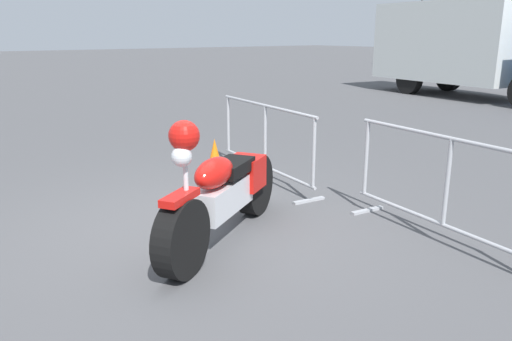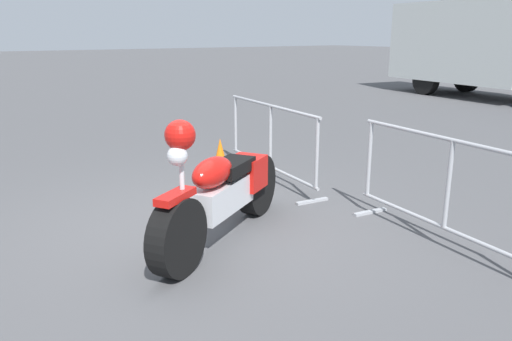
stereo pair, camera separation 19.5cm
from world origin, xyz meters
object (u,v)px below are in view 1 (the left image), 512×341
box_truck (477,45)px  crowd_barrier_far (446,190)px  crowd_barrier_near (265,142)px  traffic_cone (215,160)px  parked_car_black (464,59)px  motorcycle (223,192)px  street_lamp (422,3)px

box_truck → crowd_barrier_far: bearing=-52.8°
crowd_barrier_near → traffic_cone: size_ratio=3.95×
parked_car_black → traffic_cone: parked_car_black is taller
parked_car_black → box_truck: bearing=-145.0°
crowd_barrier_far → traffic_cone: bearing=-170.4°
crowd_barrier_near → motorcycle: bearing=-49.6°
motorcycle → traffic_cone: 2.13m
crowd_barrier_far → box_truck: box_truck is taller
motorcycle → crowd_barrier_near: motorcycle is taller
box_truck → street_lamp: size_ratio=1.40×
motorcycle → parked_car_black: size_ratio=0.50×
motorcycle → parked_car_black: bearing=174.5°
crowd_barrier_near → crowd_barrier_far: same height
traffic_cone → street_lamp: 26.00m
motorcycle → traffic_cone: bearing=-151.6°
crowd_barrier_far → parked_car_black: parked_car_black is taller
motorcycle → crowd_barrier_far: bearing=108.7°
box_truck → traffic_cone: box_truck is taller
motorcycle → box_truck: (-4.64, 12.67, 1.13)m
motorcycle → traffic_cone: (-1.82, 1.08, -0.21)m
motorcycle → street_lamp: size_ratio=0.37×
crowd_barrier_far → traffic_cone: crowd_barrier_far is taller
parked_car_black → motorcycle: bearing=-151.3°
motorcycle → box_truck: size_ratio=0.26×
motorcycle → parked_car_black: (-10.66, 22.41, 0.20)m
crowd_barrier_near → parked_car_black: size_ratio=0.55×
crowd_barrier_near → traffic_cone: 0.75m
crowd_barrier_near → box_truck: bearing=106.4°
street_lamp → traffic_cone: bearing=-60.9°
crowd_barrier_far → parked_car_black: size_ratio=0.55×
crowd_barrier_near → traffic_cone: bearing=-129.3°
street_lamp → crowd_barrier_far: bearing=-54.4°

